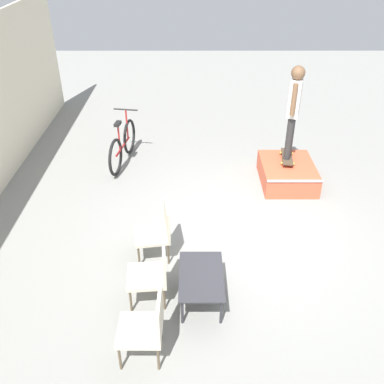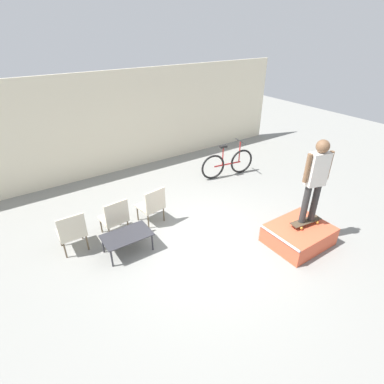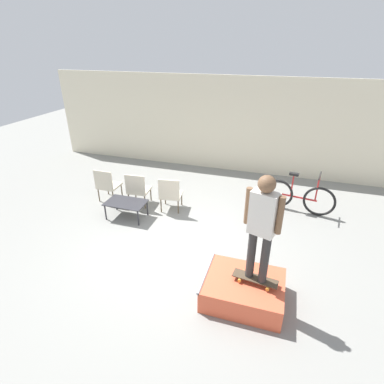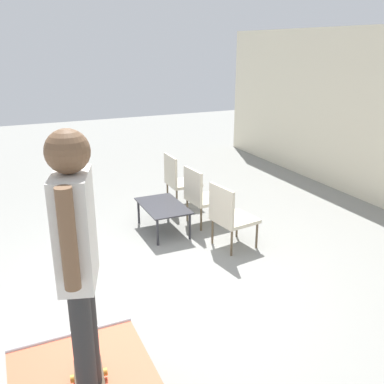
% 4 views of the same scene
% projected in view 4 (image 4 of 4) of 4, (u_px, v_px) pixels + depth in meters
% --- Properties ---
extents(ground_plane, '(24.00, 24.00, 0.00)m').
position_uv_depth(ground_plane, '(154.00, 291.00, 4.93)').
color(ground_plane, gray).
extents(person_skater, '(0.55, 0.30, 1.78)m').
position_uv_depth(person_skater, '(77.00, 251.00, 2.50)').
color(person_skater, '#2D2D2D').
rests_on(person_skater, skateboard_on_ramp).
extents(coffee_table, '(0.97, 0.59, 0.42)m').
position_uv_depth(coffee_table, '(163.00, 208.00, 6.40)').
color(coffee_table, '#2D2D33').
rests_on(coffee_table, ground_plane).
extents(patio_chair_left, '(0.52, 0.52, 0.92)m').
position_uv_depth(patio_chair_left, '(178.00, 179.00, 7.38)').
color(patio_chair_left, brown).
rests_on(patio_chair_left, ground_plane).
extents(patio_chair_center, '(0.56, 0.56, 0.92)m').
position_uv_depth(patio_chair_center, '(201.00, 194.00, 6.60)').
color(patio_chair_center, brown).
rests_on(patio_chair_center, ground_plane).
extents(patio_chair_right, '(0.59, 0.59, 0.92)m').
position_uv_depth(patio_chair_right, '(229.00, 214.00, 5.83)').
color(patio_chair_right, brown).
rests_on(patio_chair_right, ground_plane).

